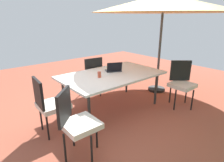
# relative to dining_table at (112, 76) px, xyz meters

# --- Properties ---
(ground_plane) EXTENTS (10.00, 10.00, 0.02)m
(ground_plane) POSITION_rel_dining_table_xyz_m (0.00, 0.00, -0.73)
(ground_plane) COLOR #9E4C38
(dining_table) EXTENTS (2.05, 1.23, 0.77)m
(dining_table) POSITION_rel_dining_table_xyz_m (0.00, 0.00, 0.00)
(dining_table) COLOR silver
(dining_table) RESTS_ON ground_plane
(patio_umbrella) EXTENTS (3.35, 3.35, 2.38)m
(patio_umbrella) POSITION_rel_dining_table_xyz_m (-1.58, -0.03, 1.44)
(patio_umbrella) COLOR #4C4C4C
(patio_umbrella) RESTS_ON ground_plane
(chair_south) EXTENTS (0.48, 0.49, 0.98)m
(chair_south) POSITION_rel_dining_table_xyz_m (-0.04, -0.82, -0.17)
(chair_south) COLOR silver
(chair_south) RESTS_ON ground_plane
(chair_northeast) EXTENTS (0.59, 0.59, 0.98)m
(chair_northeast) POSITION_rel_dining_table_xyz_m (1.31, 0.81, -0.17)
(chair_northeast) COLOR silver
(chair_northeast) RESTS_ON ground_plane
(chair_northwest) EXTENTS (0.58, 0.59, 0.98)m
(chair_northwest) POSITION_rel_dining_table_xyz_m (-1.25, 0.85, -0.17)
(chair_northwest) COLOR silver
(chair_northwest) RESTS_ON ground_plane
(chair_east) EXTENTS (0.48, 0.47, 0.98)m
(chair_east) POSITION_rel_dining_table_xyz_m (1.36, 0.04, -0.17)
(chair_east) COLOR silver
(chair_east) RESTS_ON ground_plane
(laptop) EXTENTS (0.39, 0.36, 0.21)m
(laptop) POSITION_rel_dining_table_xyz_m (-0.14, -0.11, 0.09)
(laptop) COLOR #2D2D33
(laptop) RESTS_ON dining_table
(cup) EXTENTS (0.07, 0.07, 0.11)m
(cup) POSITION_rel_dining_table_xyz_m (0.34, 0.03, 0.10)
(cup) COLOR #CC4C33
(cup) RESTS_ON dining_table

